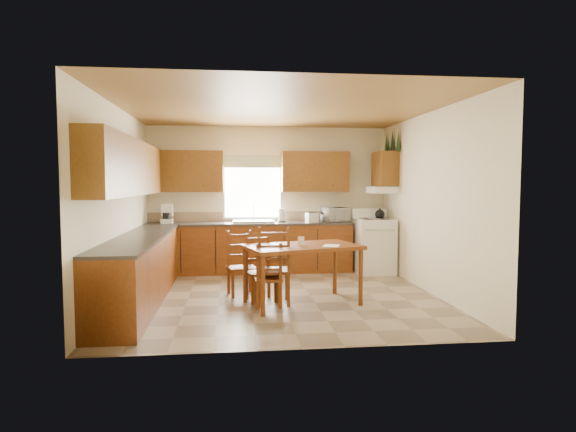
{
  "coord_description": "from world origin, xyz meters",
  "views": [
    {
      "loc": [
        -0.67,
        -6.87,
        1.65
      ],
      "look_at": [
        0.15,
        0.3,
        1.15
      ],
      "focal_mm": 30.0,
      "sensor_mm": 36.0,
      "label": 1
    }
  ],
  "objects": [
    {
      "name": "table_card",
      "position": [
        0.24,
        -0.44,
        0.86
      ],
      "size": [
        0.09,
        0.04,
        0.11
      ],
      "primitive_type": "cube",
      "rotation": [
        0.0,
        0.0,
        -0.23
      ],
      "color": "white",
      "rests_on": "dining_table"
    },
    {
      "name": "pine_decal_a",
      "position": [
        2.21,
        1.33,
        2.38
      ],
      "size": [
        0.22,
        0.22,
        0.36
      ],
      "primitive_type": "cone",
      "color": "#163619",
      "rests_on": "wall_right"
    },
    {
      "name": "paper_towel",
      "position": [
        0.21,
        1.96,
        1.05
      ],
      "size": [
        0.13,
        0.13,
        0.25
      ],
      "primitive_type": "cylinder",
      "rotation": [
        0.0,
        0.0,
        -0.22
      ],
      "color": "white",
      "rests_on": "counter_back"
    },
    {
      "name": "stove",
      "position": [
        1.88,
        1.61,
        0.49
      ],
      "size": [
        0.66,
        0.68,
        0.98
      ],
      "primitive_type": "cube",
      "rotation": [
        0.0,
        0.0,
        -0.0
      ],
      "color": "silver",
      "rests_on": "floor"
    },
    {
      "name": "microwave",
      "position": [
        1.23,
        1.95,
        1.05
      ],
      "size": [
        0.53,
        0.46,
        0.27
      ],
      "primitive_type": "imported",
      "rotation": [
        0.0,
        0.0,
        0.37
      ],
      "color": "silver",
      "rests_on": "counter_back"
    },
    {
      "name": "floor",
      "position": [
        0.0,
        0.0,
        0.0
      ],
      "size": [
        4.5,
        4.5,
        0.0
      ],
      "primitive_type": "plane",
      "color": "#86755B",
      "rests_on": "ground"
    },
    {
      "name": "sink_basin",
      "position": [
        -0.3,
        1.95,
        0.94
      ],
      "size": [
        0.75,
        0.45,
        0.04
      ],
      "primitive_type": "cube",
      "color": "silver",
      "rests_on": "counter_back"
    },
    {
      "name": "chair_far_left",
      "position": [
        -0.55,
        0.14,
        0.46
      ],
      "size": [
        0.46,
        0.44,
        0.93
      ],
      "primitive_type": "cube",
      "rotation": [
        0.0,
        0.0,
        0.2
      ],
      "color": "brown",
      "rests_on": "floor"
    },
    {
      "name": "chair_near_right",
      "position": [
        -0.13,
        -0.42,
        0.53
      ],
      "size": [
        0.46,
        0.44,
        1.06
      ],
      "primitive_type": "cube",
      "rotation": [
        0.0,
        0.0,
        3.1
      ],
      "color": "brown",
      "rests_on": "floor"
    },
    {
      "name": "upper_cab_left",
      "position": [
        -2.08,
        -0.15,
        1.85
      ],
      "size": [
        0.33,
        3.6,
        0.75
      ],
      "primitive_type": "cube",
      "color": "brown",
      "rests_on": "wall_left"
    },
    {
      "name": "upper_cab_back_right",
      "position": [
        0.86,
        2.08,
        1.85
      ],
      "size": [
        1.25,
        0.33,
        0.75
      ],
      "primitive_type": "cube",
      "color": "brown",
      "rests_on": "wall_back"
    },
    {
      "name": "dining_table",
      "position": [
        0.25,
        -0.48,
        0.4
      ],
      "size": [
        1.69,
        1.24,
        0.81
      ],
      "primitive_type": "cube",
      "rotation": [
        0.0,
        0.0,
        0.27
      ],
      "color": "brown",
      "rests_on": "floor"
    },
    {
      "name": "ceiling",
      "position": [
        0.0,
        0.0,
        2.7
      ],
      "size": [
        4.5,
        4.5,
        0.0
      ],
      "primitive_type": "plane",
      "color": "olive",
      "rests_on": "floor"
    },
    {
      "name": "counter_left",
      "position": [
        -1.95,
        -0.15,
        0.9
      ],
      "size": [
        0.63,
        3.6,
        0.04
      ],
      "primitive_type": "cube",
      "color": "#37322E",
      "rests_on": "lower_cab_left"
    },
    {
      "name": "wall_right",
      "position": [
        2.25,
        0.0,
        1.35
      ],
      "size": [
        4.5,
        4.5,
        0.0
      ],
      "primitive_type": "plane",
      "color": "beige",
      "rests_on": "floor"
    },
    {
      "name": "wall_back",
      "position": [
        0.0,
        2.25,
        1.35
      ],
      "size": [
        4.5,
        4.5,
        0.0
      ],
      "primitive_type": "plane",
      "color": "beige",
      "rests_on": "floor"
    },
    {
      "name": "window_valance",
      "position": [
        -0.3,
        2.19,
        2.05
      ],
      "size": [
        1.19,
        0.01,
        0.24
      ],
      "primitive_type": "cube",
      "color": "#5F7E4C",
      "rests_on": "wall_back"
    },
    {
      "name": "wall_front",
      "position": [
        0.0,
        -2.25,
        1.35
      ],
      "size": [
        4.5,
        4.5,
        0.0
      ],
      "primitive_type": "plane",
      "color": "beige",
      "rests_on": "floor"
    },
    {
      "name": "upper_cab_back_left",
      "position": [
        -1.55,
        2.08,
        1.85
      ],
      "size": [
        1.41,
        0.33,
        0.75
      ],
      "primitive_type": "cube",
      "color": "brown",
      "rests_on": "wall_back"
    },
    {
      "name": "lower_cab_left",
      "position": [
        -1.95,
        -0.15,
        0.44
      ],
      "size": [
        0.6,
        3.6,
        0.88
      ],
      "primitive_type": "cube",
      "color": "brown",
      "rests_on": "floor"
    },
    {
      "name": "toaster",
      "position": [
        0.77,
        1.87,
        1.01
      ],
      "size": [
        0.25,
        0.21,
        0.17
      ],
      "primitive_type": "cube",
      "rotation": [
        0.0,
        0.0,
        0.38
      ],
      "color": "silver",
      "rests_on": "counter_back"
    },
    {
      "name": "window_pane",
      "position": [
        -0.3,
        2.21,
        1.55
      ],
      "size": [
        1.05,
        0.01,
        1.1
      ],
      "primitive_type": "cube",
      "color": "white",
      "rests_on": "wall_back"
    },
    {
      "name": "window_frame",
      "position": [
        -0.3,
        2.22,
        1.55
      ],
      "size": [
        1.13,
        0.02,
        1.18
      ],
      "primitive_type": "cube",
      "color": "silver",
      "rests_on": "wall_back"
    },
    {
      "name": "pine_decal_c",
      "position": [
        2.21,
        1.97,
        2.38
      ],
      "size": [
        0.22,
        0.22,
        0.36
      ],
      "primitive_type": "cone",
      "color": "#163619",
      "rests_on": "wall_right"
    },
    {
      "name": "chair_near_left",
      "position": [
        -0.21,
        -0.54,
        0.43
      ],
      "size": [
        0.37,
        0.35,
        0.86
      ],
      "primitive_type": "cube",
      "rotation": [
        0.0,
        0.0,
        3.16
      ],
      "color": "brown",
      "rests_on": "floor"
    },
    {
      "name": "range_hood",
      "position": [
        2.03,
        1.65,
        1.52
      ],
      "size": [
        0.44,
        0.62,
        0.12
      ],
      "primitive_type": "cube",
      "color": "silver",
      "rests_on": "wall_right"
    },
    {
      "name": "table_paper",
      "position": [
        0.63,
        -0.59,
        0.81
      ],
      "size": [
        0.29,
        0.33,
        0.0
      ],
      "primitive_type": "cube",
      "rotation": [
        0.0,
        0.0,
        -0.34
      ],
      "color": "white",
      "rests_on": "dining_table"
    },
    {
      "name": "coffeemaker",
      "position": [
        -1.86,
        1.96,
        1.07
      ],
      "size": [
        0.21,
        0.24,
        0.31
      ],
      "primitive_type": "cube",
      "rotation": [
        0.0,
        0.0,
        -0.12
      ],
      "color": "silver",
      "rests_on": "counter_back"
    },
    {
      "name": "pine_decal_b",
      "position": [
        2.21,
        1.65,
        2.42
      ],
      "size": [
        0.22,
        0.22,
        0.36
      ],
      "primitive_type": "cone",
      "color": "#163619",
      "rests_on": "wall_right"
    },
    {
      "name": "lower_cab_back",
      "position": [
        -0.38,
        1.95,
        0.44
      ],
      "size": [
        3.75,
        0.6,
        0.88
      ],
      "primitive_type": "cube",
      "color": "brown",
      "rests_on": "floor"
    },
    {
      "name": "upper_cab_stove",
      "position": [
        2.08,
        1.65,
        1.9
      ],
      "size": [
        0.33,
        0.62,
        0.62
      ],
      "primitive_type": "cube",
      "color": "brown",
      "rests_on": "wall_right"
    },
    {
      "name": "chair_far_right",
      "position": [
        -0.29,
        -0.25,
        0.46
      ],
      "size": [
        0.46,
        0.45,
        0.93
      ],
      "primitive_type": "cube",
      "rotation": [
        0.0,
        0.0,
        0.24
      ],
      "color": "brown",
      "rests_on": "floor"
    },
    {
      "name": "wall_left",
      "position": [
        -2.25,
        0.0,
        1.35
      ],
      "size": [
        4.5,
        4.5,
        0.0
      ],
      "primitive_type": "plane",
      "color": "beige",
      "rests_on": "floor"
    },
    {
      "name": "counter_back",
      "position": [
        -0.38,
        1.95,
        0.9
      ],
      "size": [
        3.75,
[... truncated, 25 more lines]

